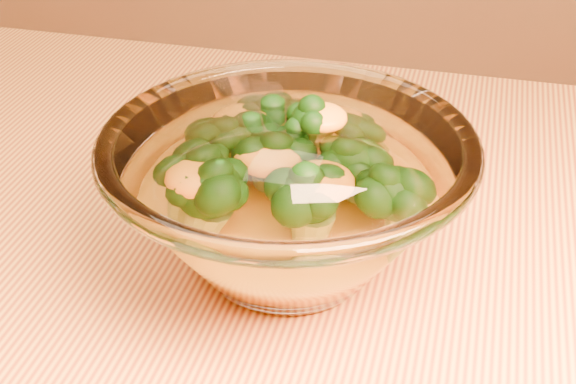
# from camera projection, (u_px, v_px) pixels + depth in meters

# --- Properties ---
(glass_bowl) EXTENTS (0.23, 0.23, 0.10)m
(glass_bowl) POSITION_uv_depth(u_px,v_px,m) (288.00, 199.00, 0.50)
(glass_bowl) COLOR white
(glass_bowl) RESTS_ON table
(cheese_sauce) EXTENTS (0.13, 0.13, 0.04)m
(cheese_sauce) POSITION_uv_depth(u_px,v_px,m) (288.00, 227.00, 0.51)
(cheese_sauce) COLOR orange
(cheese_sauce) RESTS_ON glass_bowl
(broccoli_heap) EXTENTS (0.15, 0.15, 0.07)m
(broccoli_heap) POSITION_uv_depth(u_px,v_px,m) (279.00, 171.00, 0.50)
(broccoli_heap) COLOR black
(broccoli_heap) RESTS_ON cheese_sauce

